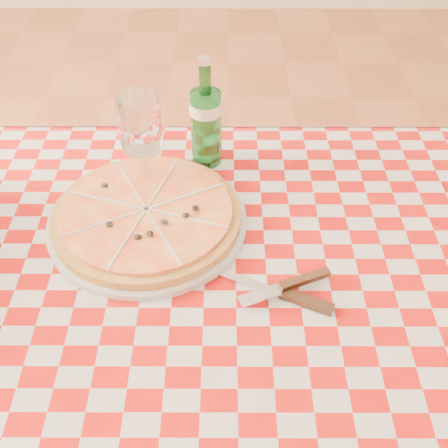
# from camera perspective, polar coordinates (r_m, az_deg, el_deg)

# --- Properties ---
(dining_table) EXTENTS (1.20, 0.80, 0.75)m
(dining_table) POSITION_cam_1_polar(r_m,az_deg,el_deg) (1.03, 1.12, -8.80)
(dining_table) COLOR brown
(dining_table) RESTS_ON ground
(tablecloth) EXTENTS (1.30, 0.90, 0.01)m
(tablecloth) POSITION_cam_1_polar(r_m,az_deg,el_deg) (0.95, 1.20, -5.28)
(tablecloth) COLOR #9B0D09
(tablecloth) RESTS_ON dining_table
(pizza_plate) EXTENTS (0.46, 0.46, 0.05)m
(pizza_plate) POSITION_cam_1_polar(r_m,az_deg,el_deg) (1.03, -7.86, 0.92)
(pizza_plate) COLOR #CE8F44
(pizza_plate) RESTS_ON tablecloth
(water_bottle) EXTENTS (0.08, 0.08, 0.23)m
(water_bottle) POSITION_cam_1_polar(r_m,az_deg,el_deg) (1.12, -1.86, 11.23)
(water_bottle) COLOR #196424
(water_bottle) RESTS_ON tablecloth
(wine_glass) EXTENTS (0.08, 0.08, 0.20)m
(wine_glass) POSITION_cam_1_polar(r_m,az_deg,el_deg) (1.07, -8.25, 7.97)
(wine_glass) COLOR white
(wine_glass) RESTS_ON tablecloth
(cutlery) EXTENTS (0.24, 0.20, 0.02)m
(cutlery) POSITION_cam_1_polar(r_m,az_deg,el_deg) (0.92, 5.70, -6.62)
(cutlery) COLOR silver
(cutlery) RESTS_ON tablecloth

